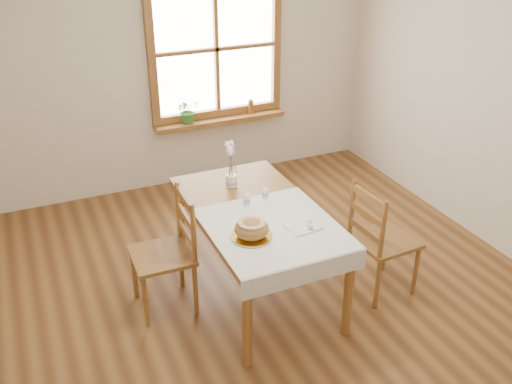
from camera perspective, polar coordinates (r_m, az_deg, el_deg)
ground at (r=4.51m, az=1.57°, el=-11.84°), size 5.00×5.00×0.00m
room_walls at (r=3.68m, az=1.91°, el=9.24°), size 4.60×5.10×2.65m
window at (r=6.13m, az=-4.03°, el=14.08°), size 1.46×0.08×1.46m
window_sill at (r=6.29m, az=-3.59°, el=7.20°), size 1.46×0.20×0.05m
dining_table at (r=4.36m, az=0.00°, el=-2.75°), size 0.90×1.60×0.75m
table_linen at (r=4.07m, az=1.73°, el=-3.61°), size 0.91×0.99×0.01m
chair_left at (r=4.35m, az=-9.40°, el=-6.12°), size 0.47×0.45×0.95m
chair_right at (r=4.59m, az=12.75°, el=-4.57°), size 0.49×0.47×0.95m
bread_plate at (r=3.95m, az=-0.43°, el=-4.47°), size 0.36×0.36×0.01m
bread_loaf at (r=3.91m, az=-0.43°, el=-3.56°), size 0.24×0.24×0.13m
egg_napkin at (r=4.08m, az=4.72°, el=-3.44°), size 0.26×0.22×0.01m
eggs at (r=4.07m, az=4.74°, el=-3.13°), size 0.20×0.18×0.04m
salt_shaker at (r=4.33m, az=-0.91°, el=-0.76°), size 0.07×0.07×0.10m
pepper_shaker at (r=4.44m, az=0.93°, el=-0.10°), size 0.06×0.06×0.09m
flower_vase at (r=4.63m, az=-2.45°, el=1.07°), size 0.12×0.12×0.10m
lavender_bouquet at (r=4.55m, az=-2.50°, el=3.37°), size 0.16×0.16×0.30m
potted_plant at (r=6.14m, az=-6.82°, el=7.83°), size 0.28×0.30×0.21m
amber_bottle at (r=6.38m, az=-0.54°, el=8.58°), size 0.07×0.07×0.17m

